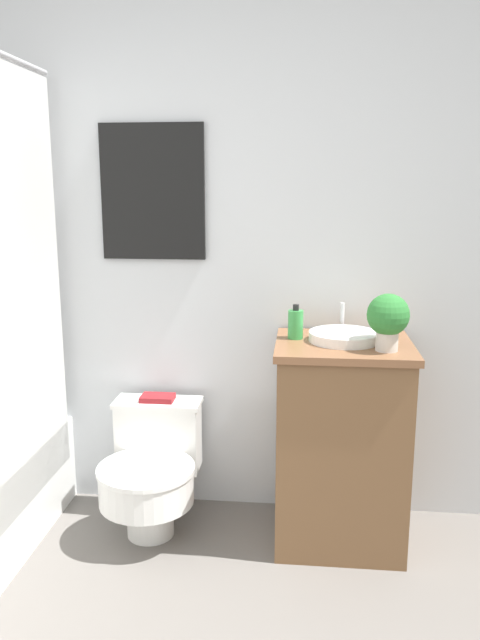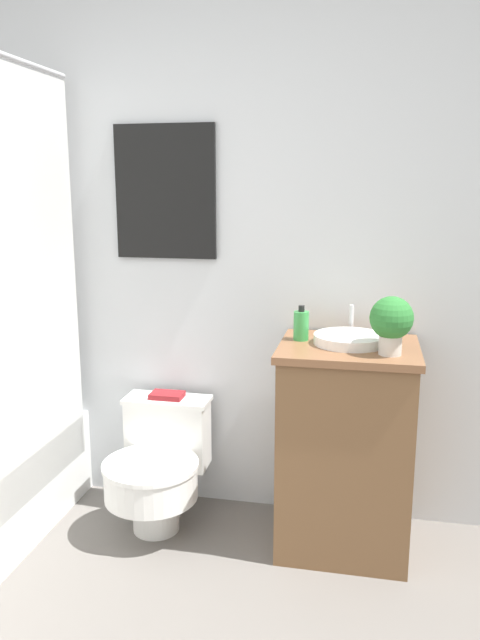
{
  "view_description": "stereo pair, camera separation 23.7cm",
  "coord_description": "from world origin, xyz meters",
  "px_view_note": "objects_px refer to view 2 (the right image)",
  "views": [
    {
      "loc": [
        0.67,
        -0.69,
        1.5
      ],
      "look_at": [
        0.43,
        1.62,
        1.0
      ],
      "focal_mm": 35.0,
      "sensor_mm": 36.0,
      "label": 1
    },
    {
      "loc": [
        0.91,
        -0.65,
        1.5
      ],
      "look_at": [
        0.43,
        1.62,
        1.0
      ],
      "focal_mm": 35.0,
      "sensor_mm": 36.0,
      "label": 2
    }
  ],
  "objects_px": {
    "book_on_tank": "(167,395)",
    "toilet": "(158,465)",
    "soap_bottle": "(301,325)",
    "sink": "(349,339)",
    "potted_plant": "(391,321)"
  },
  "relations": [
    {
      "from": "toilet",
      "to": "book_on_tank",
      "type": "distance_m",
      "value": 0.31
    },
    {
      "from": "toilet",
      "to": "book_on_tank",
      "type": "height_order",
      "value": "book_on_tank"
    },
    {
      "from": "book_on_tank",
      "to": "toilet",
      "type": "bearing_deg",
      "value": -90.0
    },
    {
      "from": "soap_bottle",
      "to": "book_on_tank",
      "type": "bearing_deg",
      "value": 172.73
    },
    {
      "from": "toilet",
      "to": "book_on_tank",
      "type": "bearing_deg",
      "value": 90.0
    },
    {
      "from": "toilet",
      "to": "book_on_tank",
      "type": "relative_size",
      "value": 3.7
    },
    {
      "from": "soap_bottle",
      "to": "potted_plant",
      "type": "bearing_deg",
      "value": -24.34
    },
    {
      "from": "book_on_tank",
      "to": "sink",
      "type": "bearing_deg",
      "value": -7.41
    },
    {
      "from": "potted_plant",
      "to": "soap_bottle",
      "type": "bearing_deg",
      "value": 155.66
    },
    {
      "from": "toilet",
      "to": "soap_bottle",
      "type": "xyz_separation_m",
      "value": [
        0.62,
        0.07,
        0.65
      ]
    },
    {
      "from": "sink",
      "to": "book_on_tank",
      "type": "height_order",
      "value": "sink"
    },
    {
      "from": "toilet",
      "to": "sink",
      "type": "distance_m",
      "value": 1.02
    },
    {
      "from": "sink",
      "to": "potted_plant",
      "type": "distance_m",
      "value": 0.23
    },
    {
      "from": "sink",
      "to": "soap_bottle",
      "type": "relative_size",
      "value": 2.23
    },
    {
      "from": "sink",
      "to": "book_on_tank",
      "type": "relative_size",
      "value": 2.17
    }
  ]
}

